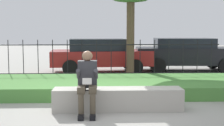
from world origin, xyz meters
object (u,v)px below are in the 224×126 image
person_seated_reader (87,80)px  car_parked_right (187,53)px  car_parked_center (100,54)px  stone_bench (118,100)px

person_seated_reader → car_parked_right: 7.75m
car_parked_right → car_parked_center: car_parked_right is taller
car_parked_right → car_parked_center: 3.61m
stone_bench → car_parked_right: car_parked_right is taller
person_seated_reader → car_parked_right: bearing=60.1°
stone_bench → car_parked_right: size_ratio=0.62×
stone_bench → person_seated_reader: 0.84m
stone_bench → car_parked_center: (-0.37, 6.17, 0.51)m
person_seated_reader → stone_bench: bearing=25.0°
car_parked_right → car_parked_center: (-3.60, -0.26, -0.02)m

